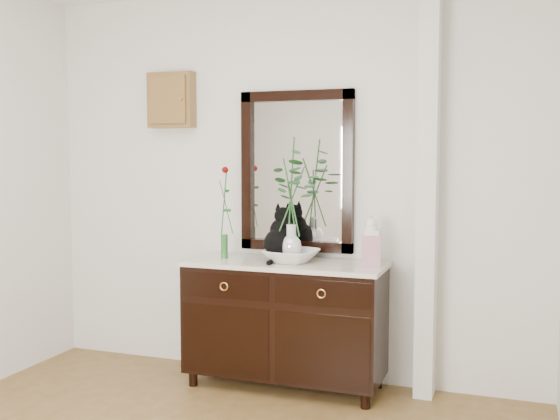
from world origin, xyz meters
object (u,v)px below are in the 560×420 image
at_px(sideboard, 285,317).
at_px(lotus_bowl, 291,256).
at_px(ginger_jar, 371,241).
at_px(cat, 280,233).

xyz_separation_m(sideboard, lotus_bowl, (0.05, -0.02, 0.42)).
bearing_deg(ginger_jar, sideboard, -178.46).
xyz_separation_m(cat, ginger_jar, (0.62, -0.04, -0.02)).
relative_size(cat, lotus_bowl, 1.03).
bearing_deg(cat, lotus_bowl, -40.28).
bearing_deg(lotus_bowl, ginger_jar, 3.71).
relative_size(lotus_bowl, ginger_jar, 1.10).
bearing_deg(cat, sideboard, -50.28).
height_order(sideboard, lotus_bowl, lotus_bowl).
distance_m(cat, ginger_jar, 0.62).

